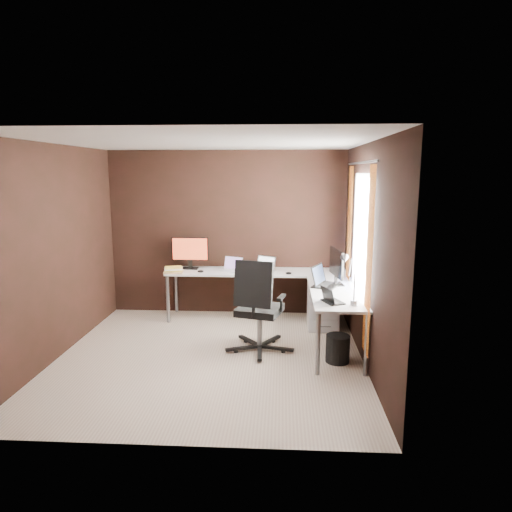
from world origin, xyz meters
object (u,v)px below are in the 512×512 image
Objects in this scene: laptop_white at (232,268)px; office_chair at (259,324)px; laptop_silver at (265,267)px; wastebasket at (338,349)px; monitor_left at (190,251)px; laptop_black_big at (323,281)px; monitor_right at (337,265)px; laptop_black_small at (331,299)px; desk_lamp at (348,273)px; drawer_pedestal at (323,307)px; book_stack at (174,270)px.

laptop_white is 0.30× the size of office_chair.
wastebasket is (0.91, -1.60, -0.62)m from laptop_silver.
monitor_left is 1.15× the size of laptop_black_big.
laptop_silver is at bearing -2.80° from monitor_left.
monitor_right is 1.28m from office_chair.
laptop_black_small is at bearing -30.21° from laptop_white.
monitor_left is 2.74m from desk_lamp.
wastebasket is (0.93, -0.27, -0.18)m from office_chair.
desk_lamp is at bearing -32.46° from laptop_silver.
desk_lamp is 1.74× the size of wastebasket.
laptop_silver is 0.78× the size of laptop_black_big.
monitor_left is 2.61m from laptop_black_small.
monitor_right is (2.09, -0.89, -0.00)m from monitor_left.
laptop_black_big is 1.03m from office_chair.
desk_lamp is (1.47, -1.64, 0.30)m from laptop_white.
monitor_left reaches higher than laptop_white.
monitor_right is 1.62× the size of laptop_white.
monitor_right is (0.12, -0.43, 0.70)m from drawer_pedestal.
monitor_left is at bearing 57.41° from book_stack.
laptop_black_small is (0.02, -0.78, -0.02)m from laptop_black_big.
laptop_silver is at bearing 104.25° from office_chair.
laptop_white is 1.53m from laptop_black_big.
drawer_pedestal is 1.24× the size of laptop_black_big.
laptop_white is at bearing 165.30° from drawer_pedestal.
drawer_pedestal is 1.06× the size of monitor_right.
laptop_black_big is at bearing -95.65° from drawer_pedestal.
desk_lamp reaches higher than laptop_black_small.
laptop_black_small is at bearing -145.73° from wastebasket.
monitor_left is 1.59× the size of laptop_white.
office_chair reaches higher than laptop_silver.
office_chair is 3.65× the size of wastebasket.
laptop_black_big is at bearing 99.37° from wastebasket.
laptop_black_small is 0.56× the size of desk_lamp.
monitor_left is 1.86× the size of book_stack.
office_chair reaches higher than wastebasket.
desk_lamp is at bearing -83.66° from drawer_pedestal.
laptop_white is 1.12× the size of laptop_black_small.
book_stack is 1.75m from office_chair.
office_chair is (1.30, -1.09, -0.43)m from book_stack.
desk_lamp is (2.30, -1.45, 0.31)m from book_stack.
monitor_left is at bearing 140.86° from wastebasket.
book_stack is (-2.28, 0.59, -0.22)m from monitor_right.
desk_lamp is at bearing -50.44° from wastebasket.
laptop_silver is 1.21× the size of laptop_black_small.
drawer_pedestal is 0.69m from laptop_black_big.
desk_lamp is at bearing -32.23° from book_stack.
desk_lamp is at bearing 172.10° from monitor_right.
laptop_black_small is at bearing 152.24° from desk_lamp.
laptop_black_small is (1.94, -1.73, -0.23)m from monitor_left.
monitor_left reaches higher than laptop_silver.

